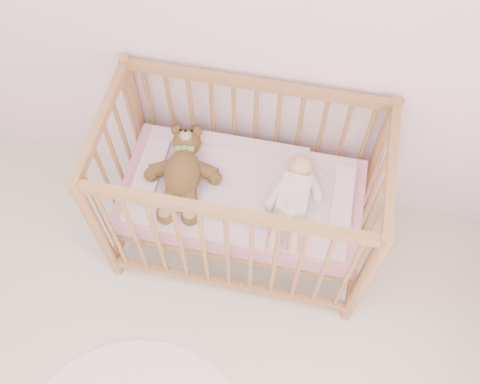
# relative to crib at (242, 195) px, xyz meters

# --- Properties ---
(crib) EXTENTS (1.36, 0.76, 1.00)m
(crib) POSITION_rel_crib_xyz_m (0.00, 0.00, 0.00)
(crib) COLOR #A97647
(crib) RESTS_ON floor
(mattress) EXTENTS (1.22, 0.62, 0.13)m
(mattress) POSITION_rel_crib_xyz_m (0.00, 0.00, -0.01)
(mattress) COLOR pink
(mattress) RESTS_ON crib
(blanket) EXTENTS (1.10, 0.58, 0.06)m
(blanket) POSITION_rel_crib_xyz_m (0.00, 0.00, 0.06)
(blanket) COLOR #EEA4BC
(blanket) RESTS_ON mattress
(baby) EXTENTS (0.30, 0.57, 0.13)m
(baby) POSITION_rel_crib_xyz_m (0.26, -0.02, 0.14)
(baby) COLOR white
(baby) RESTS_ON blanket
(teddy_bear) EXTENTS (0.48, 0.63, 0.16)m
(teddy_bear) POSITION_rel_crib_xyz_m (-0.30, -0.02, 0.15)
(teddy_bear) COLOR brown
(teddy_bear) RESTS_ON blanket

